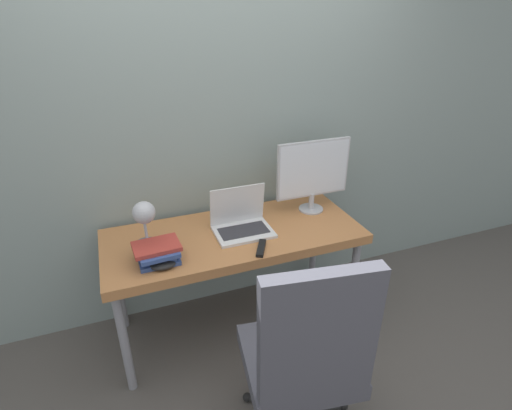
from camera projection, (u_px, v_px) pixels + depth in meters
ground_plane at (253, 360)px, 2.51m from camera, size 12.00×12.00×0.00m
wall_back at (213, 128)px, 2.54m from camera, size 8.00×0.05×2.60m
desk at (234, 242)px, 2.48m from camera, size 1.57×0.66×0.75m
laptop at (241, 223)px, 2.45m from camera, size 0.35×0.26×0.27m
monitor at (313, 172)px, 2.61m from camera, size 0.51×0.16×0.49m
desk_lamp at (144, 218)px, 2.13m from camera, size 0.14×0.25×0.34m
office_chair at (306, 353)px, 1.80m from camera, size 0.60×0.59×1.12m
book_stack at (158, 252)px, 2.15m from camera, size 0.26×0.22×0.10m
tv_remote at (261, 248)px, 2.27m from camera, size 0.11×0.17×0.02m
game_controller at (163, 264)px, 2.11m from camera, size 0.14×0.10×0.04m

